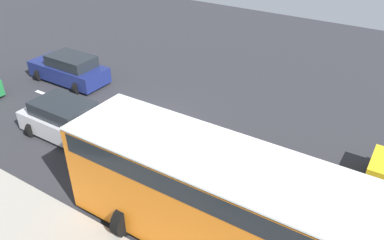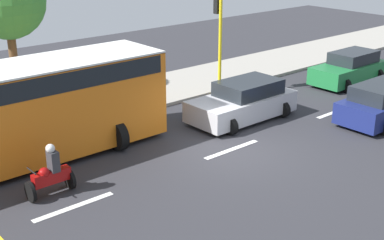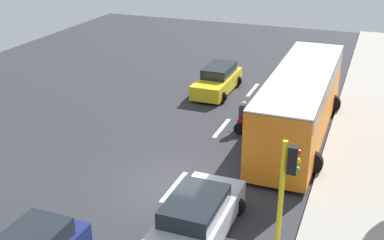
# 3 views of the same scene
# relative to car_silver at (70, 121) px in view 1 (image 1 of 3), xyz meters

# --- Properties ---
(ground_plane) EXTENTS (40.00, 60.00, 0.10)m
(ground_plane) POSITION_rel_car_silver_xyz_m (-1.90, 2.47, -0.76)
(ground_plane) COLOR #2D2D33
(lane_stripe_north) EXTENTS (0.20, 2.40, 0.01)m
(lane_stripe_north) POSITION_rel_car_silver_xyz_m (-1.90, -3.53, -0.71)
(lane_stripe_north) COLOR white
(lane_stripe_north) RESTS_ON ground
(lane_stripe_mid) EXTENTS (0.20, 2.40, 0.01)m
(lane_stripe_mid) POSITION_rel_car_silver_xyz_m (-1.90, 2.47, -0.71)
(lane_stripe_mid) COLOR white
(lane_stripe_mid) RESTS_ON ground
(lane_stripe_south) EXTENTS (0.20, 2.40, 0.01)m
(lane_stripe_south) POSITION_rel_car_silver_xyz_m (-1.90, 8.47, -0.71)
(lane_stripe_south) COLOR white
(lane_stripe_south) RESTS_ON ground
(car_silver) EXTENTS (2.37, 4.40, 1.52)m
(car_silver) POSITION_rel_car_silver_xyz_m (0.00, 0.00, 0.00)
(car_silver) COLOR #B7B7BC
(car_silver) RESTS_ON ground
(car_dark_blue) EXTENTS (2.20, 4.41, 1.52)m
(car_dark_blue) POSITION_rel_car_silver_xyz_m (-3.68, -4.05, -0.00)
(car_dark_blue) COLOR navy
(car_dark_blue) RESTS_ON ground
(city_bus) EXTENTS (3.20, 11.00, 3.16)m
(city_bus) POSITION_rel_car_silver_xyz_m (1.72, 8.93, 1.13)
(city_bus) COLOR orange
(city_bus) RESTS_ON ground
(motorcycle) EXTENTS (0.60, 1.30, 1.53)m
(motorcycle) POSITION_rel_car_silver_xyz_m (-0.86, 8.58, -0.07)
(motorcycle) COLOR black
(motorcycle) RESTS_ON ground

